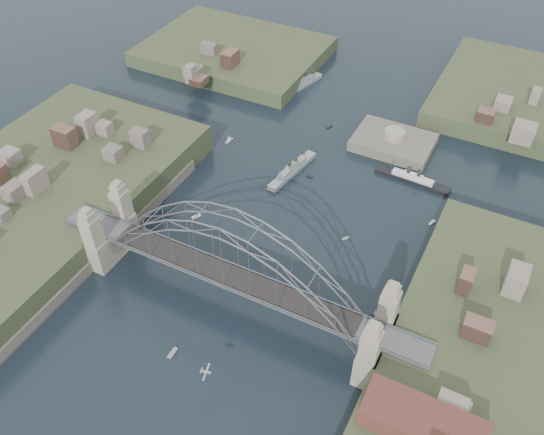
{
  "coord_description": "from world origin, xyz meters",
  "views": [
    {
      "loc": [
        43.09,
        -65.2,
        97.24
      ],
      "look_at": [
        0.0,
        18.0,
        10.0
      ],
      "focal_mm": 37.96,
      "sensor_mm": 36.0,
      "label": 1
    }
  ],
  "objects_px": {
    "wharf_shed": "(423,423)",
    "ocean_liner": "(412,180)",
    "naval_cruiser_near": "(292,170)",
    "bridge": "(231,263)",
    "fort_island": "(392,147)",
    "naval_cruiser_far": "(303,84)"
  },
  "relations": [
    {
      "from": "bridge",
      "to": "naval_cruiser_near",
      "type": "distance_m",
      "value": 48.09
    },
    {
      "from": "wharf_shed",
      "to": "fort_island",
      "type": "bearing_deg",
      "value": 110.85
    },
    {
      "from": "wharf_shed",
      "to": "bridge",
      "type": "bearing_deg",
      "value": 162.35
    },
    {
      "from": "fort_island",
      "to": "naval_cruiser_near",
      "type": "distance_m",
      "value": 31.47
    },
    {
      "from": "bridge",
      "to": "naval_cruiser_near",
      "type": "height_order",
      "value": "bridge"
    },
    {
      "from": "ocean_liner",
      "to": "wharf_shed",
      "type": "bearing_deg",
      "value": -72.6
    },
    {
      "from": "wharf_shed",
      "to": "ocean_liner",
      "type": "xyz_separation_m",
      "value": [
        -22.27,
        71.09,
        -9.22
      ]
    },
    {
      "from": "wharf_shed",
      "to": "naval_cruiser_far",
      "type": "bearing_deg",
      "value": 124.04
    },
    {
      "from": "fort_island",
      "to": "wharf_shed",
      "type": "relative_size",
      "value": 1.1
    },
    {
      "from": "fort_island",
      "to": "wharf_shed",
      "type": "xyz_separation_m",
      "value": [
        32.0,
        -84.0,
        10.34
      ]
    },
    {
      "from": "naval_cruiser_near",
      "to": "bridge",
      "type": "bearing_deg",
      "value": -79.77
    },
    {
      "from": "fort_island",
      "to": "naval_cruiser_near",
      "type": "height_order",
      "value": "naval_cruiser_near"
    },
    {
      "from": "ocean_liner",
      "to": "bridge",
      "type": "bearing_deg",
      "value": -110.84
    },
    {
      "from": "ocean_liner",
      "to": "fort_island",
      "type": "bearing_deg",
      "value": 126.99
    },
    {
      "from": "bridge",
      "to": "wharf_shed",
      "type": "distance_m",
      "value": 46.23
    },
    {
      "from": "naval_cruiser_near",
      "to": "ocean_liner",
      "type": "bearing_deg",
      "value": 20.31
    },
    {
      "from": "ocean_liner",
      "to": "naval_cruiser_near",
      "type": "bearing_deg",
      "value": -159.69
    },
    {
      "from": "bridge",
      "to": "wharf_shed",
      "type": "xyz_separation_m",
      "value": [
        44.0,
        -14.0,
        -2.32
      ]
    },
    {
      "from": "wharf_shed",
      "to": "naval_cruiser_near",
      "type": "distance_m",
      "value": 80.09
    },
    {
      "from": "bridge",
      "to": "fort_island",
      "type": "xyz_separation_m",
      "value": [
        12.0,
        70.0,
        -12.66
      ]
    },
    {
      "from": "bridge",
      "to": "ocean_liner",
      "type": "relative_size",
      "value": 4.1
    },
    {
      "from": "bridge",
      "to": "ocean_liner",
      "type": "xyz_separation_m",
      "value": [
        21.73,
        57.09,
        -11.55
      ]
    }
  ]
}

